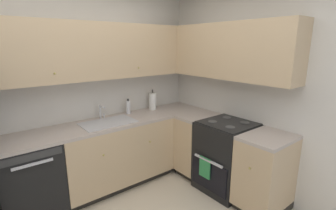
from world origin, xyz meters
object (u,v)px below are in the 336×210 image
soap_bottle (128,107)px  dishwasher (31,179)px  oven_range (226,156)px  paper_towel_roll (153,101)px

soap_bottle → dishwasher: bearing=-172.3°
oven_range → soap_bottle: (-0.75, 1.16, 0.53)m
dishwasher → soap_bottle: 1.45m
dishwasher → oven_range: 2.30m
dishwasher → oven_range: (2.08, -0.98, 0.02)m
dishwasher → paper_towel_roll: 1.84m
soap_bottle → paper_towel_roll: size_ratio=0.69×
oven_range → soap_bottle: 1.48m
dishwasher → soap_bottle: soap_bottle is taller
oven_range → soap_bottle: bearing=123.0°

